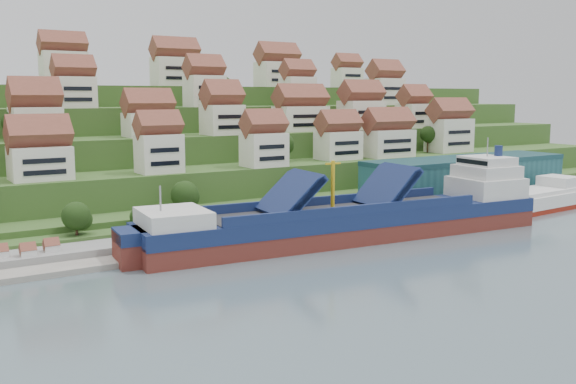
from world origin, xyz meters
TOP-DOWN VIEW (x-y plane):
  - ground at (0.00, 0.00)m, footprint 300.00×300.00m
  - quay at (20.00, 15.00)m, footprint 180.00×14.00m
  - pebble_beach at (-58.00, 12.00)m, footprint 45.00×20.00m
  - hillside at (0.00, 103.55)m, footprint 260.00×128.00m
  - hillside_village at (2.26, 60.72)m, footprint 157.17×64.13m
  - hillside_trees at (-4.77, 44.56)m, footprint 135.55×62.09m
  - warehouse at (52.00, 17.00)m, footprint 60.00×15.00m
  - flagpole at (18.11, 10.00)m, footprint 1.28×0.16m
  - beach_huts at (-60.00, 10.75)m, footprint 14.40×3.70m
  - cargo_ship at (2.53, -1.13)m, footprint 85.94×21.08m
  - second_ship at (62.81, 1.10)m, footprint 29.52×12.70m

SIDE VIEW (x-z plane):
  - ground at x=0.00m, z-range 0.00..0.00m
  - pebble_beach at x=-58.00m, z-range 0.00..1.00m
  - quay at x=20.00m, z-range 0.00..2.20m
  - beach_huts at x=-60.00m, z-range 1.00..3.20m
  - second_ship at x=62.81m, z-range -1.66..6.71m
  - cargo_ship at x=2.53m, z-range -5.94..13.03m
  - flagpole at x=18.11m, z-range 2.88..10.88m
  - warehouse at x=52.00m, z-range 2.20..12.20m
  - hillside at x=0.00m, z-range -4.84..26.16m
  - hillside_trees at x=-4.77m, z-range 1.09..31.95m
  - hillside_village at x=2.26m, z-range 9.72..39.00m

